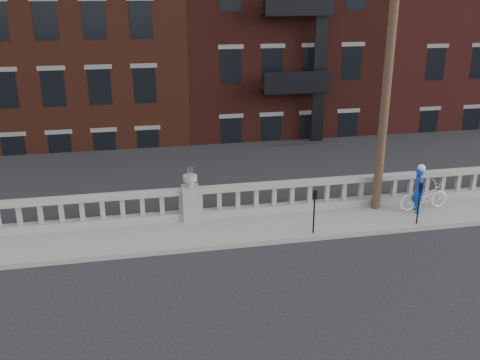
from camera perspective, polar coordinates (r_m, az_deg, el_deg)
The scene contains 10 objects.
ground at distance 13.89m, azimuth -3.27°, elevation -11.17°, with size 120.00×120.00×0.00m, color black.
sidewalk at distance 16.48m, azimuth -4.82°, elevation -5.66°, with size 32.00×2.20×0.15m, color gray.
balustrade at distance 17.12m, azimuth -5.26°, elevation -2.60°, with size 28.00×0.34×1.03m.
planter_pedestal at distance 17.05m, azimuth -5.28°, elevation -2.01°, with size 0.55×0.55×1.76m.
lower_level at distance 35.21m, azimuth -8.07°, elevation 12.24°, with size 80.00×44.00×20.80m.
utility_pole at distance 17.38m, azimuth 15.67°, elevation 12.80°, with size 1.60×0.28×10.00m.
parking_meter_d at distance 16.08m, azimuth 7.93°, elevation -2.87°, with size 0.10×0.09×1.36m.
parking_meter_e at distance 17.47m, azimuth 18.59°, elevation -1.88°, with size 0.10×0.09×1.36m.
bicycle at distance 18.83m, azimuth 19.00°, elevation -1.61°, with size 0.61×1.76×0.92m, color silver.
cyclist at distance 18.43m, azimuth 18.54°, elevation -1.01°, with size 0.56×0.37×1.54m, color #0D3DC3.
Camera 1 is at (-1.61, -11.81, 7.13)m, focal length 40.00 mm.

